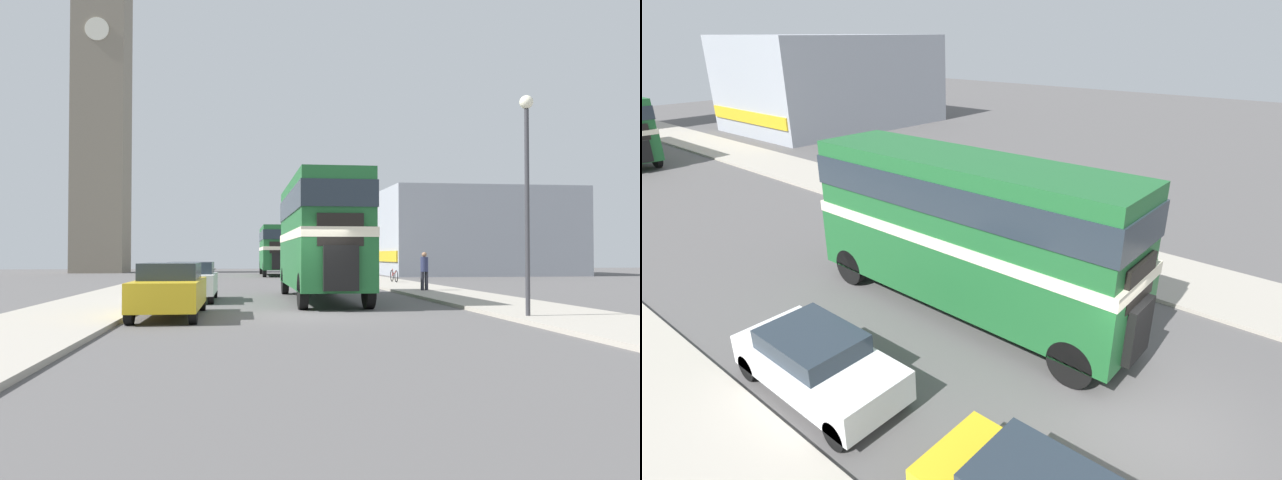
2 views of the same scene
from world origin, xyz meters
The scene contains 12 objects.
ground_plane centered at (0.00, 0.00, 0.00)m, with size 120.00×120.00×0.00m, color #565454.
sidewalk_right centered at (6.75, 0.00, 0.06)m, with size 3.50×120.00×0.12m.
sidewalk_left centered at (-6.75, 0.00, 0.06)m, with size 3.50×120.00×0.12m.
double_decker_bus centered at (1.02, 5.82, 2.67)m, with size 2.43×10.01×4.48m.
bus_distant centered at (0.91, 34.44, 2.43)m, with size 2.38×9.98×4.05m.
car_parked_near centered at (-3.94, -0.01, 0.78)m, with size 1.75×4.62×1.50m.
car_parked_mid centered at (-3.83, 6.06, 0.76)m, with size 1.83×4.17×1.46m.
pedestrian_walking centered at (6.31, 9.78, 1.10)m, with size 0.35×0.35×1.73m.
bicycle_on_pavement centered at (7.04, 18.31, 0.48)m, with size 0.05×1.76×0.78m.
street_lamp centered at (5.55, -2.07, 3.96)m, with size 0.36×0.36×5.86m.
church_tower centered at (-15.41, 44.87, 18.60)m, with size 5.11×5.11×36.53m.
shop_building_block centered at (18.08, 34.41, 3.65)m, with size 16.13×10.94×7.30m.
Camera 1 is at (-2.01, -17.73, 1.73)m, focal length 35.00 mm.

